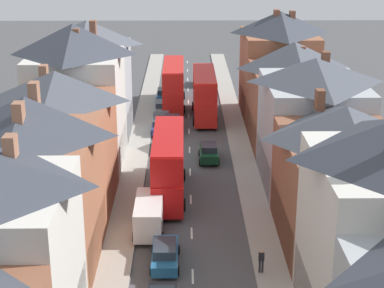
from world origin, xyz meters
TOP-DOWN VIEW (x-y plane):
  - pavement_left at (-5.10, 38.00)m, footprint 2.20×104.00m
  - pavement_right at (5.10, 38.00)m, footprint 2.20×104.00m
  - centre_line_dashes at (0.00, 36.00)m, footprint 0.14×97.80m
  - terrace_row_left at (-10.19, 18.71)m, footprint 8.00×62.56m
  - terrace_row_right at (10.18, 23.43)m, footprint 8.00×69.70m
  - double_decker_bus_lead at (-1.81, 30.88)m, footprint 2.74×10.80m
  - double_decker_bus_mid_street at (-1.81, 57.89)m, footprint 2.74×10.80m
  - double_decker_bus_far_approaching at (1.79, 53.03)m, footprint 2.74×10.80m
  - car_near_blue at (-3.10, 47.45)m, footprint 1.90×4.06m
  - car_near_silver at (-3.10, 60.50)m, footprint 1.90×4.20m
  - car_parked_left_a at (-3.10, 54.50)m, footprint 1.90×4.48m
  - car_mid_black at (1.80, 68.62)m, footprint 1.90×3.86m
  - car_parked_left_b at (-1.80, 19.50)m, footprint 1.90×4.58m
  - car_mid_white at (1.80, 38.96)m, footprint 1.90×4.05m
  - car_far_grey at (-1.80, 48.23)m, footprint 1.90×4.18m
  - delivery_van at (-3.10, 24.33)m, footprint 2.20×5.20m
  - pedestrian_mid_right at (4.38, 18.22)m, footprint 0.36×0.22m

SIDE VIEW (x-z plane):
  - centre_line_dashes at x=0.00m, z-range 0.00..0.01m
  - pavement_left at x=-5.10m, z-range 0.00..0.14m
  - pavement_right at x=5.10m, z-range 0.00..0.14m
  - car_near_blue at x=-3.10m, z-range 0.01..1.59m
  - car_near_silver at x=-3.10m, z-range 0.01..1.60m
  - car_parked_left_b at x=-1.80m, z-range 0.01..1.62m
  - car_parked_left_a at x=-3.10m, z-range 0.01..1.64m
  - car_far_grey at x=-1.80m, z-range 0.00..1.69m
  - car_mid_black at x=1.80m, z-range 0.00..1.70m
  - car_mid_white at x=1.80m, z-range 0.00..1.70m
  - pedestrian_mid_right at x=4.38m, z-range 0.23..1.84m
  - delivery_van at x=-3.10m, z-range 0.13..2.54m
  - double_decker_bus_lead at x=-1.81m, z-range 0.17..5.47m
  - double_decker_bus_mid_street at x=-1.81m, z-range 0.17..5.47m
  - double_decker_bus_far_approaching at x=1.79m, z-range 0.17..5.47m
  - terrace_row_right at x=10.18m, z-range -0.73..12.03m
  - terrace_row_left at x=-10.19m, z-range -1.19..13.24m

